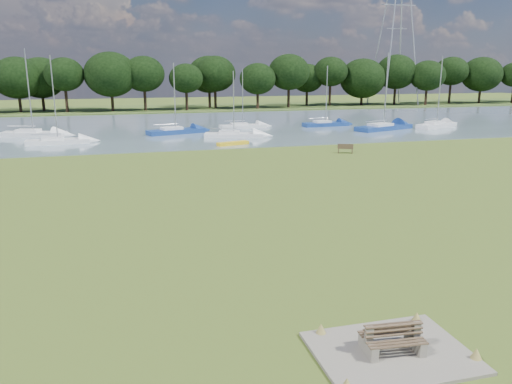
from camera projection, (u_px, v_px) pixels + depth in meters
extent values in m
plane|color=olive|center=(257.00, 214.00, 26.79)|extent=(220.00, 220.00, 0.00)
cube|color=slate|center=(174.00, 127.00, 66.14)|extent=(220.00, 40.00, 0.10)
cube|color=#4C6626|center=(158.00, 109.00, 94.25)|extent=(220.00, 20.00, 0.40)
cube|color=gray|center=(391.00, 353.00, 13.66)|extent=(4.20, 3.20, 0.10)
cube|color=gray|center=(368.00, 347.00, 13.49)|extent=(0.28, 0.97, 0.40)
cube|color=gray|center=(369.00, 335.00, 13.40)|extent=(0.21, 0.18, 0.50)
cube|color=gray|center=(415.00, 342.00, 13.72)|extent=(0.28, 0.97, 0.40)
cube|color=gray|center=(416.00, 330.00, 13.63)|extent=(0.21, 0.18, 0.50)
cube|color=brown|center=(397.00, 343.00, 13.27)|extent=(1.67, 0.51, 0.04)
cube|color=brown|center=(394.00, 330.00, 13.42)|extent=(1.65, 0.26, 0.40)
cube|color=brown|center=(388.00, 332.00, 13.84)|extent=(1.67, 0.51, 0.04)
cube|color=brown|center=(392.00, 327.00, 13.56)|extent=(1.65, 0.26, 0.40)
cube|color=brown|center=(338.00, 151.00, 45.95)|extent=(0.25, 0.42, 0.44)
cube|color=brown|center=(352.00, 151.00, 45.76)|extent=(0.25, 0.42, 0.44)
cube|color=brown|center=(345.00, 148.00, 45.80)|extent=(1.48, 0.99, 0.05)
cube|color=brown|center=(345.00, 146.00, 45.56)|extent=(1.32, 0.64, 0.43)
cube|color=yellow|center=(233.00, 143.00, 50.38)|extent=(3.44, 1.72, 0.34)
cylinder|color=#9A9DA5|center=(392.00, 27.00, 97.84)|extent=(0.26, 0.26, 30.28)
cylinder|color=#9A9DA5|center=(415.00, 28.00, 99.12)|extent=(0.26, 0.26, 30.28)
cylinder|color=#9A9DA5|center=(379.00, 29.00, 102.58)|extent=(0.26, 0.26, 30.28)
cylinder|color=#9A9DA5|center=(401.00, 30.00, 103.85)|extent=(0.26, 0.26, 30.28)
cube|color=#9A9DA5|center=(398.00, 5.00, 99.75)|extent=(7.58, 0.16, 0.16)
cylinder|color=black|center=(21.00, 102.00, 84.22)|extent=(0.47, 0.47, 3.61)
ellipsoid|color=black|center=(18.00, 75.00, 83.15)|extent=(6.62, 6.62, 5.63)
cylinder|color=black|center=(65.00, 101.00, 85.95)|extent=(0.47, 0.47, 3.88)
ellipsoid|color=black|center=(62.00, 72.00, 84.80)|extent=(7.57, 7.57, 6.43)
cylinder|color=black|center=(107.00, 102.00, 87.82)|extent=(0.47, 0.47, 3.06)
ellipsoid|color=black|center=(105.00, 81.00, 86.91)|extent=(8.51, 8.51, 7.24)
cylinder|color=black|center=(147.00, 101.00, 89.55)|extent=(0.47, 0.47, 3.34)
ellipsoid|color=black|center=(146.00, 78.00, 88.56)|extent=(6.62, 6.62, 5.63)
cylinder|color=black|center=(186.00, 99.00, 91.28)|extent=(0.47, 0.47, 3.61)
ellipsoid|color=black|center=(186.00, 75.00, 90.21)|extent=(7.57, 7.57, 6.43)
cylinder|color=black|center=(224.00, 98.00, 93.01)|extent=(0.47, 0.47, 3.88)
ellipsoid|color=black|center=(223.00, 72.00, 91.86)|extent=(8.51, 8.51, 7.24)
cylinder|color=black|center=(260.00, 100.00, 94.88)|extent=(0.47, 0.47, 3.06)
ellipsoid|color=black|center=(260.00, 80.00, 93.97)|extent=(6.62, 6.62, 5.63)
cylinder|color=black|center=(295.00, 98.00, 96.61)|extent=(0.47, 0.47, 3.34)
ellipsoid|color=black|center=(295.00, 77.00, 95.62)|extent=(7.57, 7.57, 6.43)
cylinder|color=black|center=(328.00, 97.00, 98.34)|extent=(0.47, 0.47, 3.61)
ellipsoid|color=black|center=(329.00, 74.00, 97.27)|extent=(8.51, 8.51, 7.24)
cylinder|color=black|center=(361.00, 96.00, 100.07)|extent=(0.47, 0.47, 3.88)
ellipsoid|color=black|center=(362.00, 72.00, 98.92)|extent=(6.62, 6.62, 5.63)
cylinder|color=black|center=(392.00, 98.00, 101.94)|extent=(0.47, 0.47, 3.06)
ellipsoid|color=black|center=(393.00, 79.00, 101.03)|extent=(7.57, 7.57, 6.43)
cylinder|color=black|center=(422.00, 96.00, 103.67)|extent=(0.47, 0.47, 3.34)
ellipsoid|color=black|center=(423.00, 76.00, 102.68)|extent=(8.51, 8.51, 7.24)
cylinder|color=black|center=(451.00, 95.00, 105.40)|extent=(0.47, 0.47, 3.61)
ellipsoid|color=black|center=(453.00, 74.00, 104.33)|extent=(6.62, 6.62, 5.63)
cylinder|color=black|center=(479.00, 94.00, 107.13)|extent=(0.47, 0.47, 3.88)
ellipsoid|color=black|center=(482.00, 71.00, 105.98)|extent=(7.57, 7.57, 6.43)
cylinder|color=black|center=(506.00, 96.00, 109.00)|extent=(0.47, 0.47, 3.06)
ellipsoid|color=black|center=(509.00, 78.00, 108.09)|extent=(8.51, 8.51, 7.24)
cube|color=navy|center=(384.00, 127.00, 62.83)|extent=(8.64, 5.11, 0.76)
cube|color=white|center=(381.00, 123.00, 62.34)|extent=(3.38, 2.74, 0.49)
cylinder|color=#A5A8AD|center=(386.00, 90.00, 61.72)|extent=(0.13, 0.13, 8.84)
cube|color=navy|center=(176.00, 130.00, 58.97)|extent=(7.12, 3.91, 0.76)
cube|color=white|center=(171.00, 127.00, 58.57)|extent=(2.74, 2.17, 0.49)
cylinder|color=#A5A8AD|center=(175.00, 96.00, 58.01)|extent=(0.13, 0.13, 7.60)
cube|color=white|center=(234.00, 134.00, 55.99)|extent=(6.83, 3.46, 0.64)
cube|color=white|center=(229.00, 131.00, 55.90)|extent=(2.60, 1.99, 0.41)
cylinder|color=#A5A8AD|center=(234.00, 102.00, 55.14)|extent=(0.11, 0.11, 6.81)
cube|color=white|center=(243.00, 126.00, 64.46)|extent=(6.03, 1.90, 0.62)
cube|color=white|center=(239.00, 123.00, 64.24)|extent=(2.14, 1.39, 0.40)
cylinder|color=#A5A8AD|center=(243.00, 97.00, 63.58)|extent=(0.11, 0.11, 7.04)
cube|color=white|center=(58.00, 141.00, 51.21)|extent=(6.31, 2.21, 0.65)
cube|color=white|center=(52.00, 137.00, 50.95)|extent=(2.27, 1.53, 0.42)
cylinder|color=#A5A8AD|center=(54.00, 98.00, 50.17)|extent=(0.11, 0.11, 8.35)
cube|color=white|center=(437.00, 125.00, 65.19)|extent=(6.89, 4.39, 0.76)
cube|color=white|center=(435.00, 121.00, 64.75)|extent=(2.74, 2.28, 0.49)
cylinder|color=#A5A8AD|center=(440.00, 90.00, 64.12)|extent=(0.13, 0.13, 8.51)
cube|color=white|center=(33.00, 133.00, 56.44)|extent=(7.42, 3.95, 0.76)
cube|color=white|center=(28.00, 129.00, 56.34)|extent=(2.85, 2.22, 0.49)
cylinder|color=#A5A8AD|center=(29.00, 91.00, 55.30)|extent=(0.13, 0.13, 9.11)
cube|color=navy|center=(326.00, 124.00, 66.59)|extent=(6.32, 2.22, 0.71)
cube|color=white|center=(322.00, 120.00, 66.32)|extent=(2.27, 1.53, 0.45)
cylinder|color=#A5A8AD|center=(327.00, 94.00, 65.67)|extent=(0.12, 0.12, 7.33)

